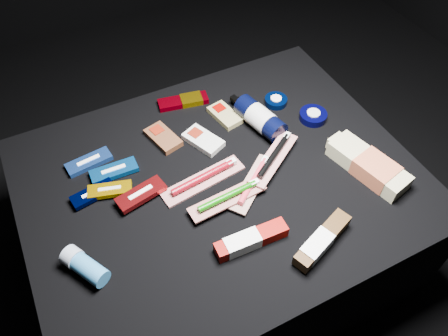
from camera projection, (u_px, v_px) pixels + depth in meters
name	position (u px, v px, depth m)	size (l,w,h in m)	color
ground	(221.00, 254.00, 1.42)	(3.00, 3.00, 0.00)	black
cloth_table	(221.00, 221.00, 1.26)	(0.98, 0.78, 0.40)	black
luna_bar_0	(89.00, 162.00, 1.14)	(0.12, 0.06, 0.02)	#2351AE
luna_bar_1	(114.00, 171.00, 1.11)	(0.12, 0.05, 0.02)	#0C5AAD
luna_bar_2	(93.00, 194.00, 1.06)	(0.11, 0.06, 0.01)	black
luna_bar_3	(110.00, 190.00, 1.07)	(0.11, 0.07, 0.01)	#DDA300
luna_bar_4	(141.00, 194.00, 1.06)	(0.13, 0.07, 0.02)	maroon
clif_bar_0	(162.00, 137.00, 1.19)	(0.08, 0.12, 0.02)	#57301B
clif_bar_1	(202.00, 139.00, 1.19)	(0.10, 0.12, 0.02)	silver
clif_bar_2	(224.00, 114.00, 1.25)	(0.07, 0.11, 0.02)	#968A55
power_bar	(186.00, 101.00, 1.29)	(0.15, 0.07, 0.02)	#71000B
lotion_bottle	(260.00, 118.00, 1.20)	(0.09, 0.20, 0.06)	black
cream_tin_upper	(276.00, 101.00, 1.28)	(0.07, 0.07, 0.02)	black
cream_tin_lower	(313.00, 116.00, 1.24)	(0.08, 0.08, 0.02)	black
bodywash_bottle	(369.00, 166.00, 1.11)	(0.12, 0.23, 0.05)	#BCB386
deodorant_stick	(84.00, 266.00, 0.93)	(0.09, 0.12, 0.05)	teal
toothbrush_pack_0	(204.00, 178.00, 1.10)	(0.23, 0.08, 0.03)	#BBB1AE
toothbrush_pack_1	(253.00, 181.00, 1.08)	(0.18, 0.15, 0.02)	#B4ADA9
toothbrush_pack_2	(228.00, 197.00, 1.05)	(0.20, 0.06, 0.02)	#A69F9A
toothbrush_pack_3	(274.00, 157.00, 1.12)	(0.20, 0.15, 0.02)	beige
toothpaste_carton_red	(248.00, 241.00, 0.98)	(0.17, 0.04, 0.03)	#7D0400
toothpaste_carton_green	(320.00, 242.00, 0.97)	(0.17, 0.10, 0.03)	#3C230D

